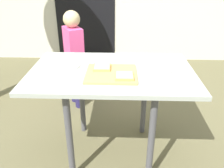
% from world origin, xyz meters
% --- Properties ---
extents(ground_plane, '(16.00, 16.00, 0.00)m').
position_xyz_m(ground_plane, '(0.00, 0.00, 0.00)').
color(ground_plane, brown).
extents(dining_table, '(1.13, 0.72, 0.73)m').
position_xyz_m(dining_table, '(0.00, 0.00, 0.64)').
color(dining_table, '#A4ABA0').
rests_on(dining_table, ground).
extents(cutting_board, '(0.33, 0.31, 0.01)m').
position_xyz_m(cutting_board, '(0.00, -0.08, 0.73)').
color(cutting_board, tan).
rests_on(cutting_board, dining_table).
extents(pizza_slice_far_left, '(0.12, 0.12, 0.02)m').
position_xyz_m(pizza_slice_far_left, '(-0.07, -0.01, 0.75)').
color(pizza_slice_far_left, '#E5A452').
rests_on(pizza_slice_far_left, cutting_board).
extents(pizza_slice_near_right, '(0.12, 0.12, 0.02)m').
position_xyz_m(pizza_slice_near_right, '(0.09, -0.15, 0.75)').
color(pizza_slice_near_right, '#E5A452').
rests_on(pizza_slice_near_right, cutting_board).
extents(plate_white_left, '(0.21, 0.21, 0.01)m').
position_xyz_m(plate_white_left, '(-0.33, 0.05, 0.73)').
color(plate_white_left, silver).
rests_on(plate_white_left, dining_table).
extents(plate_white_right, '(0.21, 0.21, 0.01)m').
position_xyz_m(plate_white_right, '(0.31, 0.01, 0.73)').
color(plate_white_right, white).
rests_on(plate_white_right, dining_table).
extents(child_left, '(0.24, 0.28, 1.00)m').
position_xyz_m(child_left, '(-0.41, 0.75, 0.57)').
color(child_left, '#26214F').
rests_on(child_left, ground).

